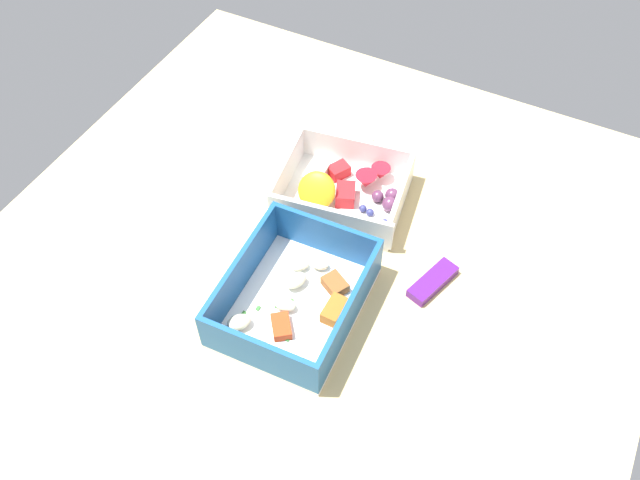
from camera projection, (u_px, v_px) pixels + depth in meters
table_surface at (316, 262)px, 83.75cm from camera, size 80.00×80.00×2.00cm
pasta_container at (295, 299)px, 76.77cm from camera, size 18.74×15.07×6.13cm
fruit_bowl at (344, 189)px, 87.66cm from camera, size 15.63×17.86×5.24cm
candy_bar at (433, 282)px, 79.93cm from camera, size 7.40×4.44×1.20cm
paper_cup_liner at (362, 142)px, 94.17cm from camera, size 3.31×3.31×2.19cm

